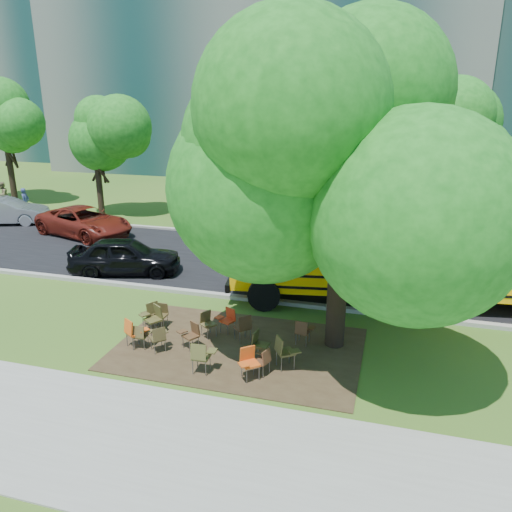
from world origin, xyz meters
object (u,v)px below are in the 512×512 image
(main_tree, at_px, (344,157))
(chair_8, at_px, (151,311))
(chair_0, at_px, (141,334))
(chair_14, at_px, (161,313))
(bg_car_red, at_px, (84,222))
(pedestrian_b, at_px, (3,195))
(chair_11, at_px, (244,325))
(chair_1, at_px, (133,330))
(chair_3, at_px, (191,333))
(chair_5, at_px, (248,360))
(chair_2, at_px, (159,336))
(pedestrian_a, at_px, (25,201))
(school_bus, at_px, (449,250))
(chair_6, at_px, (263,359))
(chair_15, at_px, (228,318))
(chair_12, at_px, (259,343))
(chair_4, at_px, (201,355))
(black_car, at_px, (125,256))
(chair_7, at_px, (284,350))
(chair_13, at_px, (303,330))
(chair_10, at_px, (207,322))
(bg_car_silver, at_px, (6,211))
(chair_9, at_px, (154,316))

(main_tree, relative_size, chair_8, 10.30)
(chair_0, bearing_deg, chair_14, 89.72)
(bg_car_red, bearing_deg, pedestrian_b, 81.02)
(main_tree, xyz_separation_m, chair_11, (-2.61, -0.54, -4.91))
(chair_1, relative_size, chair_3, 1.12)
(chair_5, relative_size, chair_11, 0.98)
(chair_2, height_order, chair_11, chair_11)
(pedestrian_a, bearing_deg, school_bus, -117.27)
(chair_8, xyz_separation_m, pedestrian_a, (-14.57, 11.97, 0.27))
(chair_6, bearing_deg, chair_15, 58.24)
(main_tree, distance_m, chair_2, 7.09)
(chair_12, bearing_deg, chair_14, -100.10)
(chair_12, bearing_deg, chair_4, -40.20)
(chair_2, bearing_deg, chair_11, -14.54)
(school_bus, bearing_deg, black_car, 172.62)
(chair_7, xyz_separation_m, chair_13, (0.24, 1.46, -0.09))
(chair_10, xyz_separation_m, chair_14, (-1.66, 0.25, -0.02))
(school_bus, height_order, chair_15, school_bus)
(chair_10, bearing_deg, pedestrian_b, -90.64)
(chair_8, bearing_deg, bg_car_silver, 87.05)
(black_car, bearing_deg, bg_car_silver, 47.22)
(chair_15, bearing_deg, chair_6, 151.91)
(chair_4, bearing_deg, school_bus, 44.32)
(chair_3, relative_size, chair_12, 0.95)
(pedestrian_a, bearing_deg, chair_8, -139.28)
(chair_10, relative_size, black_car, 0.18)
(school_bus, bearing_deg, chair_6, -136.49)
(chair_9, relative_size, black_car, 0.21)
(chair_8, height_order, chair_11, chair_11)
(chair_3, height_order, bg_car_silver, bg_car_silver)
(chair_15, distance_m, bg_car_silver, 18.94)
(black_car, bearing_deg, chair_3, -151.23)
(chair_10, bearing_deg, bg_car_silver, -87.62)
(chair_1, height_order, chair_7, chair_7)
(school_bus, relative_size, chair_11, 15.66)
(chair_9, bearing_deg, black_car, -17.37)
(school_bus, height_order, chair_0, school_bus)
(chair_10, relative_size, bg_car_red, 0.15)
(chair_0, height_order, chair_7, chair_7)
(chair_4, distance_m, black_car, 8.70)
(chair_14, bearing_deg, chair_9, 92.83)
(chair_3, height_order, chair_15, chair_3)
(chair_9, bearing_deg, chair_6, -165.80)
(chair_14, distance_m, pedestrian_a, 19.00)
(chair_13, relative_size, black_car, 0.18)
(school_bus, relative_size, chair_3, 17.12)
(chair_13, xyz_separation_m, pedestrian_a, (-19.39, 11.87, 0.33))
(chair_3, height_order, chair_5, chair_5)
(chair_0, bearing_deg, chair_7, -3.98)
(chair_11, bearing_deg, school_bus, -5.18)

